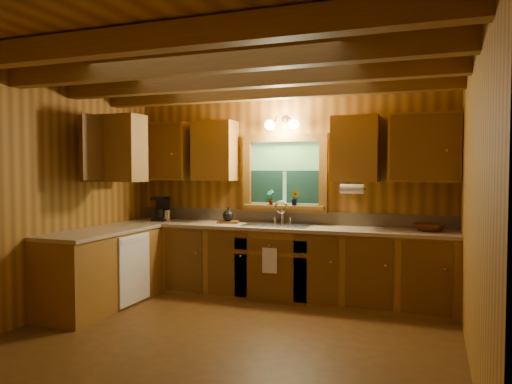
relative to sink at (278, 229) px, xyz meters
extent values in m
plane|color=#563715|center=(0.00, -1.60, -0.86)|extent=(4.20, 4.20, 0.00)
plane|color=brown|center=(0.00, -1.60, 1.74)|extent=(4.20, 4.20, 0.00)
plane|color=brown|center=(0.00, 0.30, 0.44)|extent=(4.20, 0.00, 4.20)
plane|color=brown|center=(0.00, -3.50, 0.44)|extent=(4.20, 0.00, 4.20)
plane|color=brown|center=(-2.10, -1.60, 0.44)|extent=(0.00, 3.80, 3.80)
plane|color=brown|center=(2.10, -1.60, 0.44)|extent=(0.00, 3.80, 3.80)
cube|color=brown|center=(0.00, -2.80, 1.63)|extent=(4.20, 0.14, 0.18)
cube|color=brown|center=(0.00, -2.00, 1.63)|extent=(4.20, 0.14, 0.18)
cube|color=brown|center=(0.00, -1.20, 1.63)|extent=(4.20, 0.14, 0.18)
cube|color=brown|center=(0.00, -0.40, 1.63)|extent=(4.20, 0.14, 0.18)
cube|color=brown|center=(0.00, -0.01, -0.43)|extent=(4.20, 0.62, 0.86)
cube|color=brown|center=(-1.79, -1.12, -0.43)|extent=(0.62, 1.60, 0.86)
cube|color=tan|center=(0.00, -0.01, 0.02)|extent=(4.20, 0.66, 0.04)
cube|color=tan|center=(-1.78, -1.12, 0.02)|extent=(0.64, 1.60, 0.04)
cube|color=tan|center=(0.00, 0.28, 0.12)|extent=(4.20, 0.02, 0.16)
cube|color=white|center=(-1.47, -0.92, -0.43)|extent=(0.02, 0.60, 0.80)
cube|color=brown|center=(-1.70, 0.13, 0.98)|extent=(0.78, 0.34, 0.78)
cube|color=brown|center=(-0.92, 0.13, 0.98)|extent=(0.55, 0.34, 0.78)
cube|color=brown|center=(0.92, 0.13, 0.98)|extent=(0.55, 0.34, 0.78)
cube|color=brown|center=(1.70, 0.13, 0.98)|extent=(0.78, 0.34, 0.78)
cube|color=brown|center=(-1.93, -0.92, 0.98)|extent=(0.34, 1.10, 0.78)
cube|color=brown|center=(0.00, 0.26, 1.14)|extent=(1.12, 0.08, 0.10)
cube|color=brown|center=(0.00, 0.26, 0.24)|extent=(1.12, 0.08, 0.10)
cube|color=brown|center=(-0.51, 0.26, 0.69)|extent=(0.10, 0.08, 0.80)
cube|color=brown|center=(0.51, 0.26, 0.69)|extent=(0.10, 0.08, 0.80)
cube|color=#407933|center=(0.00, 0.29, 0.69)|extent=(0.92, 0.01, 0.80)
cube|color=#12352F|center=(-0.24, 0.27, 0.52)|extent=(0.42, 0.02, 0.42)
cube|color=#12352F|center=(0.24, 0.27, 0.52)|extent=(0.42, 0.02, 0.42)
cylinder|color=black|center=(0.00, 0.27, 0.71)|extent=(0.92, 0.01, 0.01)
cube|color=brown|center=(0.00, 0.22, 0.26)|extent=(1.06, 0.14, 0.04)
cylinder|color=black|center=(0.00, 0.26, 1.37)|extent=(0.08, 0.03, 0.08)
cylinder|color=black|center=(-0.10, 0.20, 1.37)|extent=(0.09, 0.17, 0.08)
cylinder|color=black|center=(0.10, 0.20, 1.37)|extent=(0.09, 0.17, 0.08)
sphere|color=#FFE0A5|center=(-0.16, 0.14, 1.30)|extent=(0.13, 0.13, 0.13)
sphere|color=#FFE0A5|center=(0.16, 0.14, 1.30)|extent=(0.13, 0.13, 0.13)
cylinder|color=white|center=(0.92, -0.07, 0.51)|extent=(0.27, 0.11, 0.11)
cube|color=white|center=(0.00, -0.34, -0.34)|extent=(0.18, 0.01, 0.30)
cube|color=silver|center=(0.00, 0.00, 0.05)|extent=(0.82, 0.48, 0.02)
cube|color=#262628|center=(-0.19, 0.00, -0.02)|extent=(0.34, 0.40, 0.14)
cube|color=#262628|center=(0.19, 0.00, -0.02)|extent=(0.34, 0.40, 0.14)
cylinder|color=silver|center=(0.00, 0.18, 0.15)|extent=(0.04, 0.04, 0.22)
torus|color=silver|center=(0.00, 0.12, 0.26)|extent=(0.16, 0.02, 0.16)
cube|color=black|center=(-1.68, 0.00, 0.06)|extent=(0.18, 0.22, 0.03)
cube|color=black|center=(-1.68, 0.07, 0.22)|extent=(0.18, 0.08, 0.30)
cube|color=black|center=(-1.68, -0.02, 0.35)|extent=(0.18, 0.20, 0.04)
cylinder|color=black|center=(-1.68, -0.03, 0.15)|extent=(0.11, 0.11, 0.13)
cylinder|color=silver|center=(-1.61, 0.06, 0.12)|extent=(0.11, 0.11, 0.14)
cylinder|color=black|center=(-1.63, 0.05, 0.26)|extent=(0.03, 0.04, 0.21)
cylinder|color=black|center=(-1.61, 0.06, 0.26)|extent=(0.01, 0.01, 0.21)
cylinder|color=black|center=(-1.60, 0.07, 0.26)|extent=(0.03, 0.04, 0.21)
cylinder|color=black|center=(-1.59, 0.08, 0.26)|extent=(0.04, 0.05, 0.21)
cube|color=#5C3A13|center=(-0.70, 0.05, 0.06)|extent=(0.31, 0.25, 0.02)
sphere|color=black|center=(-0.70, 0.05, 0.14)|extent=(0.14, 0.14, 0.14)
cylinder|color=black|center=(-0.70, 0.05, 0.23)|extent=(0.02, 0.02, 0.04)
imported|color=#48230C|center=(1.76, 0.05, 0.09)|extent=(0.42, 0.42, 0.08)
imported|color=#5C3A13|center=(-0.17, 0.21, 0.38)|extent=(0.12, 0.10, 0.20)
imported|color=#5C3A13|center=(0.16, 0.19, 0.38)|extent=(0.13, 0.12, 0.19)
camera|label=1|loc=(1.81, -5.75, 0.73)|focal=34.22mm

